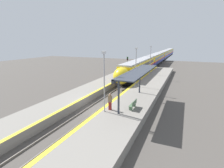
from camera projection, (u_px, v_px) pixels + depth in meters
ground_plane at (95, 108)px, 21.03m from camera, size 120.00×120.00×0.00m
rail_left at (90, 107)px, 21.29m from camera, size 0.08×90.00×0.15m
rail_right at (101, 108)px, 20.74m from camera, size 0.08×90.00×0.15m
train at (160, 57)px, 66.47m from camera, size 2.75×88.32×3.91m
platform_right at (127, 110)px, 19.37m from camera, size 4.65×64.00×0.91m
platform_left at (70, 101)px, 22.33m from camera, size 3.88×64.00×0.91m
platform_bench at (133, 104)px, 18.34m from camera, size 0.44×1.60×0.89m
person_waiting at (110, 101)px, 17.93m from camera, size 0.36×0.23×1.75m
railway_signal at (127, 65)px, 37.85m from camera, size 0.28×0.28×4.61m
lamppost_near at (104, 78)px, 16.91m from camera, size 0.36×0.20×6.02m
lamppost_mid at (136, 65)px, 26.94m from camera, size 0.36×0.20×6.02m
lamppost_far at (150, 58)px, 36.98m from camera, size 0.36×0.20×6.02m
station_canopy at (136, 73)px, 19.65m from camera, size 2.02×11.01×3.72m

